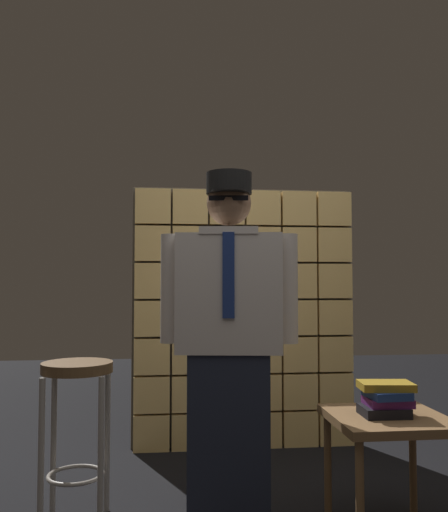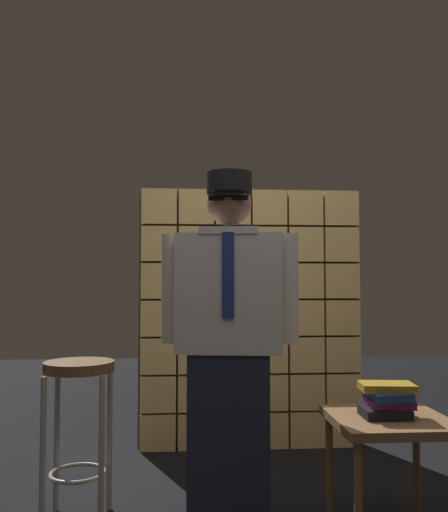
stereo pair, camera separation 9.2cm
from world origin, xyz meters
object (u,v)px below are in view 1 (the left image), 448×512
(bar_stool, at_px, (77,403))
(book_stack, at_px, (386,399))
(standing_person, at_px, (229,338))
(side_table, at_px, (388,431))

(bar_stool, xyz_separation_m, book_stack, (1.43, -0.28, 0.05))
(book_stack, bearing_deg, standing_person, 163.88)
(standing_person, height_order, book_stack, standing_person)
(bar_stool, height_order, book_stack, bar_stool)
(standing_person, bearing_deg, side_table, -7.17)
(standing_person, height_order, bar_stool, standing_person)
(bar_stool, relative_size, side_table, 1.41)
(book_stack, bearing_deg, bar_stool, 168.84)
(bar_stool, height_order, side_table, bar_stool)
(side_table, bearing_deg, standing_person, 164.94)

